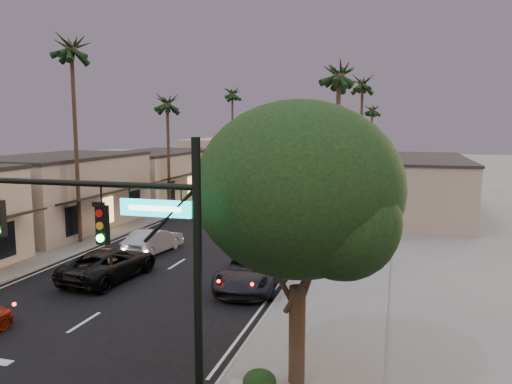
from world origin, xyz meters
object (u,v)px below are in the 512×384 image
Objects in this scene: corner_tree at (301,197)px; palm_rc at (372,107)px; curbside_black at (272,240)px; arch at (316,141)px; palm_rb at (363,80)px; palm_lb at (71,43)px; oncoming_silver at (153,241)px; streetlight_left at (251,145)px; streetlight_right at (345,152)px; traffic_signal at (127,245)px; oncoming_pickup at (110,264)px; palm_far at (276,105)px; palm_lc at (167,99)px; palm_ld at (232,91)px; palm_ra at (339,68)px; curbside_near at (251,269)px.

palm_rc is (-0.88, 56.55, 4.49)m from corner_tree.
curbside_black is (-4.81, 15.85, -5.19)m from corner_tree.
arch is 1.07× the size of palm_rb.
palm_lb is 27.94m from palm_rb.
curbside_black is (-3.94, -20.70, -11.62)m from palm_rb.
palm_lb reaches higher than palm_rc.
oncoming_silver is (-2.51, -49.04, -4.75)m from arch.
streetlight_right is at bearing -43.21° from streetlight_left.
traffic_signal is 1.44× the size of oncoming_pickup.
palm_lb is (-18.08, 14.55, 7.41)m from corner_tree.
oncoming_silver is at bearing -81.07° from oncoming_pickup.
palm_far reaches higher than oncoming_pickup.
palm_lc is 19.10m from palm_ld.
traffic_signal is 0.70× the size of palm_rc.
arch is 47.17m from palm_ra.
streetlight_right is 36.85m from palm_far.
palm_rc is at bearing -34.89° from arch.
palm_far is 58.32m from oncoming_silver.
palm_lc is 19.07m from palm_rb.
palm_far is (-16.90, 34.00, -0.97)m from palm_rb.
palm_ld is 3.00× the size of oncoming_silver.
corner_tree is 37.12m from palm_rb.
curbside_black is at bearing 106.90° from corner_tree.
palm_ra is at bearing -79.41° from arch.
arch is at bearing 108.30° from palm_rb.
palm_ra is at bearing 93.03° from corner_tree.
corner_tree reaches higher than curbside_black.
oncoming_silver is (-11.11, -23.05, -11.63)m from palm_rb.
palm_far is at bearing 104.14° from corner_tree.
arch is 12.96m from palm_far.
palm_lc reaches higher than oncoming_silver.
palm_rc is at bearing 90.00° from palm_rb.
palm_ra is at bearing -136.05° from oncoming_pickup.
palm_ra is 2.42× the size of curbside_black.
palm_rb is 37.98m from palm_far.
palm_ld is (0.00, 33.00, -0.97)m from palm_lb.
curbside_near is at bearing -77.54° from palm_far.
palm_ra is 1.00× the size of palm_far.
arch is (-5.69, 66.00, 0.45)m from traffic_signal.
palm_ra is at bearing -65.46° from streetlight_left.
palm_lb is at bearing -128.02° from palm_rb.
curbside_near is (-0.37, 12.39, -4.21)m from traffic_signal.
streetlight_left is 37.87m from palm_ra.
arch is at bearing 100.59° from palm_ra.
palm_rb is at bearing -109.59° from oncoming_silver.
palm_rc is at bearing 81.23° from curbside_near.
oncoming_silver is (4.41, -37.05, -4.55)m from streetlight_left.
palm_lb reaches higher than curbside_near.
streetlight_left is (-12.61, 54.00, 0.25)m from traffic_signal.
curbside_near reaches higher than oncoming_silver.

